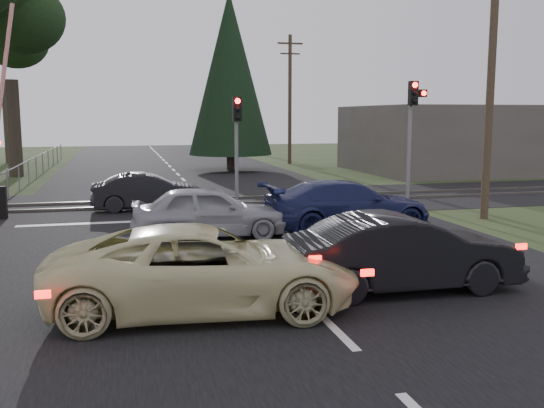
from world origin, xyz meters
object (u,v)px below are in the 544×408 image
object	(u,v)px
dark_hatchback	(403,253)
silver_car	(209,212)
utility_pole_mid	(290,97)
blue_sedan	(347,205)
traffic_signal_right	(413,118)
utility_pole_far	(228,104)
traffic_signal_center	(237,132)
utility_pole_near	(491,75)
cream_coupe	(204,269)
dark_car_far	(148,192)

from	to	relation	value
dark_hatchback	silver_car	size ratio (longest dim) A/B	1.05
utility_pole_mid	blue_sedan	bearing A→B (deg)	-101.84
traffic_signal_right	blue_sedan	world-z (taller)	traffic_signal_right
utility_pole_far	utility_pole_mid	bearing A→B (deg)	-90.00
traffic_signal_center	utility_pole_near	world-z (taller)	utility_pole_near
utility_pole_far	traffic_signal_center	bearing A→B (deg)	-99.60
traffic_signal_center	utility_pole_far	bearing A→B (deg)	80.40
cream_coupe	silver_car	world-z (taller)	cream_coupe
utility_pole_far	dark_car_far	xyz separation A→B (m)	(-10.81, -44.29, -4.06)
utility_pole_near	silver_car	distance (m)	10.23
traffic_signal_right	traffic_signal_center	bearing A→B (deg)	169.59
cream_coupe	dark_hatchback	distance (m)	3.96
utility_pole_near	utility_pole_far	world-z (taller)	same
utility_pole_mid	utility_pole_far	bearing A→B (deg)	90.00
silver_car	dark_car_far	xyz separation A→B (m)	(-1.43, 5.65, -0.07)
silver_car	cream_coupe	bearing A→B (deg)	174.61
traffic_signal_right	silver_car	bearing A→B (deg)	-152.35
traffic_signal_center	cream_coupe	xyz separation A→B (m)	(-2.90, -12.04, -2.05)
utility_pole_mid	traffic_signal_center	bearing A→B (deg)	-111.21
dark_hatchback	utility_pole_near	bearing A→B (deg)	-41.85
dark_hatchback	blue_sedan	xyz separation A→B (m)	(1.26, 6.30, -0.01)
traffic_signal_right	dark_hatchback	distance (m)	12.16
blue_sedan	dark_car_far	world-z (taller)	blue_sedan
silver_car	dark_car_far	distance (m)	5.83
utility_pole_mid	blue_sedan	xyz separation A→B (m)	(-5.19, -24.77, -3.98)
utility_pole_mid	dark_car_far	size ratio (longest dim) A/B	2.23
traffic_signal_center	utility_pole_far	world-z (taller)	utility_pole_far
silver_car	dark_hatchback	bearing A→B (deg)	-150.80
utility_pole_mid	cream_coupe	world-z (taller)	utility_pole_mid
traffic_signal_center	dark_car_far	xyz separation A→B (m)	(-3.31, 0.03, -2.14)
utility_pole_mid	dark_car_far	distance (m)	22.48
cream_coupe	traffic_signal_right	bearing A→B (deg)	-36.35
silver_car	utility_pole_mid	bearing A→B (deg)	-16.97
cream_coupe	dark_car_far	world-z (taller)	cream_coupe
dark_car_far	blue_sedan	bearing A→B (deg)	-134.84
traffic_signal_right	utility_pole_far	bearing A→B (deg)	88.80
traffic_signal_right	cream_coupe	xyz separation A→B (m)	(-9.45, -10.84, -2.56)
dark_hatchback	silver_car	bearing A→B (deg)	26.12
traffic_signal_right	utility_pole_near	size ratio (longest dim) A/B	0.52
traffic_signal_center	cream_coupe	distance (m)	12.56
utility_pole_near	dark_hatchback	size ratio (longest dim) A/B	1.97
traffic_signal_right	dark_hatchback	xyz separation A→B (m)	(-5.50, -10.54, -2.56)
utility_pole_near	utility_pole_far	xyz separation A→B (m)	(0.00, 49.00, 0.00)
dark_car_far	utility_pole_mid	bearing A→B (deg)	-29.83
utility_pole_mid	utility_pole_far	distance (m)	25.00
utility_pole_near	silver_car	bearing A→B (deg)	-174.27
utility_pole_far	blue_sedan	size ratio (longest dim) A/B	1.75
traffic_signal_center	dark_hatchback	bearing A→B (deg)	-84.90
traffic_signal_center	utility_pole_far	size ratio (longest dim) A/B	0.46
silver_car	dark_car_far	world-z (taller)	silver_car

